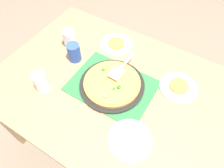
% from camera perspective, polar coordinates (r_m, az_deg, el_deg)
% --- Properties ---
extents(ground_plane, '(8.00, 8.00, 0.00)m').
position_cam_1_polar(ground_plane, '(1.87, -0.00, -14.00)').
color(ground_plane, '#84705B').
extents(dining_table, '(1.40, 1.00, 0.75)m').
position_cam_1_polar(dining_table, '(1.29, -0.00, -3.36)').
color(dining_table, '#9E7A56').
rests_on(dining_table, ground_plane).
extents(placemat, '(0.48, 0.36, 0.01)m').
position_cam_1_polar(placemat, '(1.20, -0.00, -0.48)').
color(placemat, '#2D753D').
rests_on(placemat, dining_table).
extents(pizza_pan, '(0.38, 0.38, 0.01)m').
position_cam_1_polar(pizza_pan, '(1.19, -0.00, -0.20)').
color(pizza_pan, black).
rests_on(pizza_pan, placemat).
extents(pizza, '(0.33, 0.33, 0.05)m').
position_cam_1_polar(pizza, '(1.17, -0.01, 0.33)').
color(pizza, '#B78442').
rests_on(pizza, pizza_pan).
extents(plate_near_left, '(0.22, 0.22, 0.01)m').
position_cam_1_polar(plate_near_left, '(1.43, 1.19, 10.95)').
color(plate_near_left, white).
rests_on(plate_near_left, dining_table).
extents(plate_far_right, '(0.22, 0.22, 0.01)m').
position_cam_1_polar(plate_far_right, '(1.25, 18.04, -0.88)').
color(plate_far_right, white).
rests_on(plate_far_right, dining_table).
extents(plate_side, '(0.22, 0.22, 0.01)m').
position_cam_1_polar(plate_side, '(1.05, 4.95, -15.23)').
color(plate_side, white).
rests_on(plate_side, dining_table).
extents(served_slice_left, '(0.11, 0.11, 0.02)m').
position_cam_1_polar(served_slice_left, '(1.42, 1.20, 11.33)').
color(served_slice_left, gold).
rests_on(served_slice_left, plate_near_left).
extents(served_slice_right, '(0.11, 0.11, 0.02)m').
position_cam_1_polar(served_slice_right, '(1.24, 18.19, -0.54)').
color(served_slice_right, gold).
rests_on(served_slice_right, plate_far_right).
extents(cup_near, '(0.08, 0.08, 0.12)m').
position_cam_1_polar(cup_near, '(1.21, -19.23, 0.59)').
color(cup_near, white).
rests_on(cup_near, dining_table).
extents(cup_far, '(0.08, 0.08, 0.12)m').
position_cam_1_polar(cup_far, '(1.32, -10.54, 8.66)').
color(cup_far, '#3351AD').
rests_on(cup_far, dining_table).
extents(cup_corner, '(0.08, 0.08, 0.12)m').
position_cam_1_polar(cup_corner, '(1.42, -11.83, 12.35)').
color(cup_corner, white).
rests_on(cup_corner, dining_table).
extents(pizza_server, '(0.07, 0.23, 0.01)m').
position_cam_1_polar(pizza_server, '(1.20, 2.63, 4.49)').
color(pizza_server, silver).
rests_on(pizza_server, pizza).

